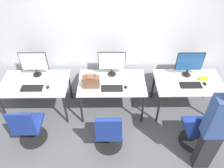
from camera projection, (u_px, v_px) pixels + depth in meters
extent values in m
plane|color=#4C4C51|center=(112.00, 123.00, 4.15)|extent=(20.00, 20.00, 0.00)
cube|color=#B7BCC1|center=(112.00, 35.00, 3.88)|extent=(12.00, 0.05, 2.80)
cube|color=silver|center=(35.00, 83.00, 3.95)|extent=(1.22, 0.75, 0.02)
cylinder|color=black|center=(4.00, 110.00, 3.94)|extent=(0.04, 0.04, 0.69)
cylinder|color=black|center=(65.00, 110.00, 3.95)|extent=(0.04, 0.04, 0.69)
cylinder|color=black|center=(15.00, 86.00, 4.43)|extent=(0.04, 0.04, 0.69)
cylinder|color=black|center=(70.00, 86.00, 4.44)|extent=(0.04, 0.04, 0.69)
cylinder|color=black|center=(37.00, 75.00, 4.11)|extent=(0.16, 0.16, 0.01)
cylinder|color=black|center=(37.00, 72.00, 4.07)|extent=(0.04, 0.04, 0.12)
cube|color=black|center=(34.00, 61.00, 3.92)|extent=(0.49, 0.01, 0.37)
cube|color=silver|center=(34.00, 62.00, 3.91)|extent=(0.47, 0.01, 0.35)
cube|color=black|center=(32.00, 88.00, 3.82)|extent=(0.38, 0.17, 0.02)
ellipsoid|color=black|center=(48.00, 87.00, 3.83)|extent=(0.06, 0.09, 0.03)
cylinder|color=black|center=(34.00, 137.00, 3.90)|extent=(0.48, 0.48, 0.03)
cylinder|color=black|center=(31.00, 131.00, 3.77)|extent=(0.04, 0.04, 0.35)
cube|color=navy|center=(28.00, 123.00, 3.64)|extent=(0.44, 0.44, 0.05)
cube|color=navy|center=(21.00, 124.00, 3.33)|extent=(0.40, 0.04, 0.44)
cube|color=silver|center=(112.00, 83.00, 3.96)|extent=(1.22, 0.75, 0.02)
cylinder|color=black|center=(81.00, 109.00, 3.95)|extent=(0.04, 0.04, 0.69)
cylinder|color=black|center=(143.00, 109.00, 3.96)|extent=(0.04, 0.04, 0.69)
cylinder|color=black|center=(84.00, 86.00, 4.44)|extent=(0.04, 0.04, 0.69)
cylinder|color=black|center=(139.00, 85.00, 4.45)|extent=(0.04, 0.04, 0.69)
cylinder|color=black|center=(112.00, 74.00, 4.12)|extent=(0.16, 0.16, 0.01)
cylinder|color=black|center=(112.00, 71.00, 4.08)|extent=(0.04, 0.04, 0.12)
cube|color=black|center=(112.00, 61.00, 3.93)|extent=(0.49, 0.01, 0.37)
cube|color=silver|center=(112.00, 61.00, 3.92)|extent=(0.47, 0.01, 0.35)
cube|color=black|center=(112.00, 88.00, 3.82)|extent=(0.38, 0.17, 0.02)
ellipsoid|color=black|center=(126.00, 87.00, 3.83)|extent=(0.06, 0.09, 0.03)
cylinder|color=black|center=(109.00, 143.00, 3.81)|extent=(0.48, 0.48, 0.03)
cylinder|color=black|center=(109.00, 136.00, 3.69)|extent=(0.04, 0.04, 0.35)
cube|color=navy|center=(109.00, 129.00, 3.55)|extent=(0.44, 0.44, 0.05)
cube|color=navy|center=(108.00, 130.00, 3.24)|extent=(0.40, 0.04, 0.44)
cube|color=silver|center=(189.00, 82.00, 3.98)|extent=(1.22, 0.75, 0.02)
cylinder|color=black|center=(159.00, 109.00, 3.96)|extent=(0.04, 0.04, 0.69)
cylinder|color=black|center=(220.00, 108.00, 3.97)|extent=(0.04, 0.04, 0.69)
cylinder|color=black|center=(153.00, 85.00, 4.45)|extent=(0.04, 0.04, 0.69)
cylinder|color=black|center=(208.00, 85.00, 4.46)|extent=(0.04, 0.04, 0.69)
cylinder|color=black|center=(186.00, 75.00, 4.11)|extent=(0.16, 0.16, 0.01)
cylinder|color=black|center=(187.00, 72.00, 4.07)|extent=(0.04, 0.04, 0.12)
cube|color=black|center=(190.00, 61.00, 3.92)|extent=(0.49, 0.01, 0.37)
cube|color=navy|center=(190.00, 62.00, 3.91)|extent=(0.47, 0.01, 0.35)
cube|color=black|center=(191.00, 85.00, 3.88)|extent=(0.38, 0.17, 0.02)
ellipsoid|color=black|center=(205.00, 84.00, 3.90)|extent=(0.06, 0.09, 0.03)
cylinder|color=black|center=(192.00, 141.00, 3.84)|extent=(0.48, 0.48, 0.03)
cylinder|color=black|center=(195.00, 134.00, 3.72)|extent=(0.04, 0.04, 0.35)
cube|color=navy|center=(198.00, 127.00, 3.59)|extent=(0.44, 0.44, 0.05)
cube|color=navy|center=(206.00, 128.00, 3.27)|extent=(0.40, 0.04, 0.44)
cube|color=#232328|center=(206.00, 150.00, 3.27)|extent=(0.25, 0.16, 0.80)
cube|color=navy|center=(222.00, 117.00, 2.78)|extent=(0.36, 0.20, 0.69)
cube|color=brown|center=(91.00, 82.00, 3.80)|extent=(0.30, 0.14, 0.22)
torus|color=brown|center=(91.00, 76.00, 3.71)|extent=(0.18, 0.18, 0.01)
cube|color=yellow|center=(204.00, 78.00, 3.97)|extent=(0.16, 0.03, 0.08)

